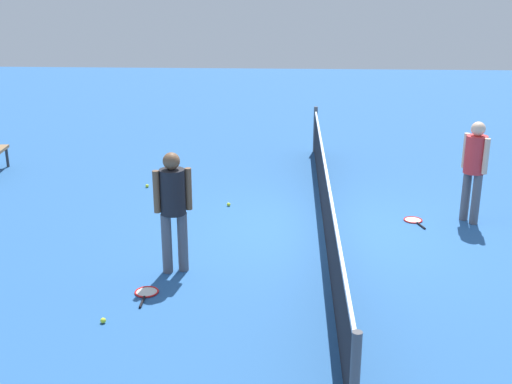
{
  "coord_description": "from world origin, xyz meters",
  "views": [
    {
      "loc": [
        9.71,
        -0.59,
        3.84
      ],
      "look_at": [
        0.84,
        -1.07,
        0.9
      ],
      "focal_mm": 44.99,
      "sensor_mm": 36.0,
      "label": 1
    }
  ],
  "objects_px": {
    "tennis_racket_near_player": "(146,293)",
    "tennis_ball_baseline": "(103,320)",
    "player_near_side": "(173,202)",
    "player_far_side": "(474,164)",
    "tennis_racket_far_player": "(414,220)",
    "tennis_ball_near_player": "(147,186)",
    "tennis_ball_midcourt": "(229,204)"
  },
  "relations": [
    {
      "from": "tennis_racket_far_player",
      "to": "tennis_ball_near_player",
      "type": "bearing_deg",
      "value": -108.02
    },
    {
      "from": "tennis_racket_near_player",
      "to": "tennis_ball_near_player",
      "type": "bearing_deg",
      "value": -167.85
    },
    {
      "from": "tennis_racket_near_player",
      "to": "tennis_ball_midcourt",
      "type": "distance_m",
      "value": 3.51
    },
    {
      "from": "player_near_side",
      "to": "tennis_racket_near_player",
      "type": "height_order",
      "value": "player_near_side"
    },
    {
      "from": "tennis_racket_near_player",
      "to": "tennis_ball_midcourt",
      "type": "height_order",
      "value": "tennis_ball_midcourt"
    },
    {
      "from": "player_far_side",
      "to": "tennis_racket_far_player",
      "type": "xyz_separation_m",
      "value": [
        0.04,
        -0.91,
        -1.0
      ]
    },
    {
      "from": "player_far_side",
      "to": "tennis_racket_near_player",
      "type": "distance_m",
      "value": 5.71
    },
    {
      "from": "tennis_ball_baseline",
      "to": "tennis_racket_far_player",
      "type": "bearing_deg",
      "value": 130.23
    },
    {
      "from": "player_far_side",
      "to": "tennis_racket_near_player",
      "type": "bearing_deg",
      "value": -59.18
    },
    {
      "from": "player_far_side",
      "to": "tennis_ball_near_player",
      "type": "relative_size",
      "value": 25.76
    },
    {
      "from": "tennis_ball_near_player",
      "to": "player_far_side",
      "type": "bearing_deg",
      "value": 75.01
    },
    {
      "from": "tennis_racket_near_player",
      "to": "tennis_ball_baseline",
      "type": "distance_m",
      "value": 0.84
    },
    {
      "from": "player_far_side",
      "to": "tennis_ball_near_player",
      "type": "xyz_separation_m",
      "value": [
        -1.55,
        -5.78,
        -0.98
      ]
    },
    {
      "from": "player_far_side",
      "to": "tennis_ball_baseline",
      "type": "bearing_deg",
      "value": -54.84
    },
    {
      "from": "player_near_side",
      "to": "tennis_ball_near_player",
      "type": "distance_m",
      "value": 4.04
    },
    {
      "from": "tennis_ball_near_player",
      "to": "tennis_racket_far_player",
      "type": "bearing_deg",
      "value": 71.98
    },
    {
      "from": "tennis_racket_far_player",
      "to": "tennis_ball_near_player",
      "type": "relative_size",
      "value": 9.2
    },
    {
      "from": "tennis_ball_baseline",
      "to": "tennis_racket_near_player",
      "type": "bearing_deg",
      "value": 155.66
    },
    {
      "from": "tennis_ball_near_player",
      "to": "tennis_ball_midcourt",
      "type": "relative_size",
      "value": 1.0
    },
    {
      "from": "player_far_side",
      "to": "tennis_racket_near_player",
      "type": "height_order",
      "value": "player_far_side"
    },
    {
      "from": "player_near_side",
      "to": "tennis_racket_near_player",
      "type": "xyz_separation_m",
      "value": [
        0.7,
        -0.26,
        -1.0
      ]
    },
    {
      "from": "player_near_side",
      "to": "tennis_ball_baseline",
      "type": "distance_m",
      "value": 1.86
    },
    {
      "from": "player_far_side",
      "to": "player_near_side",
      "type": "bearing_deg",
      "value": -64.47
    },
    {
      "from": "tennis_ball_near_player",
      "to": "tennis_ball_midcourt",
      "type": "bearing_deg",
      "value": 59.45
    },
    {
      "from": "tennis_racket_near_player",
      "to": "tennis_ball_near_player",
      "type": "distance_m",
      "value": 4.53
    },
    {
      "from": "tennis_ball_midcourt",
      "to": "tennis_ball_baseline",
      "type": "bearing_deg",
      "value": -14.53
    },
    {
      "from": "player_far_side",
      "to": "tennis_racket_far_player",
      "type": "distance_m",
      "value": 1.35
    },
    {
      "from": "player_near_side",
      "to": "tennis_ball_baseline",
      "type": "bearing_deg",
      "value": -22.63
    },
    {
      "from": "tennis_racket_near_player",
      "to": "tennis_ball_midcourt",
      "type": "bearing_deg",
      "value": 167.81
    },
    {
      "from": "tennis_racket_near_player",
      "to": "tennis_ball_baseline",
      "type": "height_order",
      "value": "tennis_ball_baseline"
    },
    {
      "from": "tennis_ball_midcourt",
      "to": "tennis_ball_baseline",
      "type": "height_order",
      "value": "same"
    },
    {
      "from": "tennis_ball_near_player",
      "to": "tennis_ball_baseline",
      "type": "relative_size",
      "value": 1.0
    }
  ]
}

